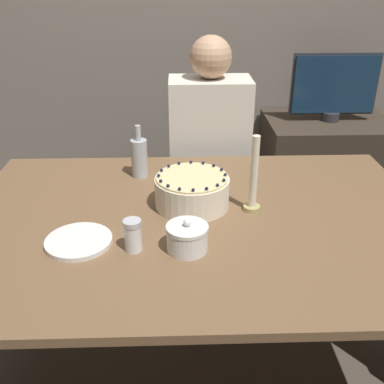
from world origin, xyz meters
name	(u,v)px	position (x,y,z in m)	size (l,w,h in m)	color
ground_plane	(197,366)	(0.00, 0.00, 0.00)	(12.00, 12.00, 0.00)	#4C4238
wall_behind	(187,11)	(0.00, 1.40, 1.30)	(8.00, 0.05, 2.60)	slate
dining_table	(197,238)	(0.00, 0.00, 0.65)	(1.68, 1.14, 0.73)	brown
cake	(192,191)	(-0.02, 0.09, 0.79)	(0.27, 0.27, 0.13)	#EFE5CC
sugar_bowl	(187,238)	(-0.04, -0.20, 0.78)	(0.13, 0.13, 0.11)	white
sugar_shaker	(133,235)	(-0.21, -0.19, 0.79)	(0.06, 0.06, 0.11)	white
plate_stack	(79,241)	(-0.39, -0.15, 0.74)	(0.22, 0.22, 0.02)	white
candle	(253,181)	(0.20, 0.05, 0.85)	(0.06, 0.06, 0.29)	tan
bottle	(139,157)	(-0.23, 0.36, 0.82)	(0.07, 0.07, 0.22)	#B2B7BC
person_man_blue_shirt	(209,175)	(0.09, 0.77, 0.55)	(0.40, 0.34, 1.25)	#2D2D38
side_cabinet	(321,178)	(0.82, 1.10, 0.37)	(0.72, 0.51, 0.73)	#382D23
tv_monitor	(334,86)	(0.82, 1.10, 0.93)	(0.49, 0.10, 0.38)	#2D2D33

